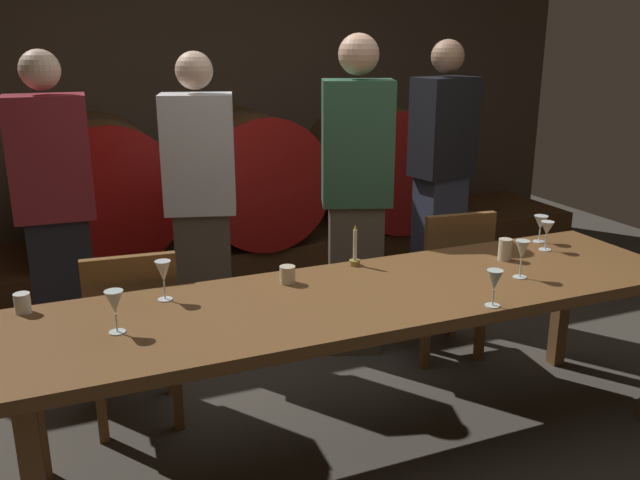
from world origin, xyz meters
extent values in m
plane|color=#3F3A33|center=(0.00, 0.00, 0.00)|extent=(7.67, 7.67, 0.00)
cube|color=#473A2D|center=(0.00, 2.71, 1.34)|extent=(5.90, 0.24, 2.69)
cube|color=#4C2D16|center=(0.00, 2.16, 0.18)|extent=(5.31, 0.90, 0.36)
cylinder|color=brown|center=(-1.04, 2.16, 0.82)|extent=(0.91, 0.90, 0.91)
cylinder|color=maroon|center=(-1.04, 1.69, 0.82)|extent=(0.92, 0.03, 0.92)
cylinder|color=maroon|center=(-1.04, 2.62, 0.82)|extent=(0.92, 0.03, 0.92)
cylinder|color=#2D2D33|center=(-1.04, 2.16, 0.82)|extent=(0.91, 0.04, 0.91)
cylinder|color=#513319|center=(-0.02, 2.16, 0.82)|extent=(0.91, 0.90, 0.91)
cylinder|color=#9E1411|center=(-0.02, 1.69, 0.82)|extent=(0.92, 0.03, 0.92)
cylinder|color=#9E1411|center=(-0.02, 2.62, 0.82)|extent=(0.92, 0.03, 0.92)
cylinder|color=#2D2D33|center=(-0.02, 2.16, 0.82)|extent=(0.91, 0.04, 0.91)
cylinder|color=#513319|center=(1.03, 2.16, 0.82)|extent=(0.91, 0.90, 0.91)
cylinder|color=#9E1411|center=(1.03, 1.69, 0.82)|extent=(0.92, 0.03, 0.92)
cylinder|color=#9E1411|center=(1.03, 2.62, 0.82)|extent=(0.92, 0.03, 0.92)
cylinder|color=#2D2D33|center=(1.03, 2.16, 0.82)|extent=(0.91, 0.04, 0.91)
cube|color=brown|center=(-0.19, -0.15, 0.74)|extent=(2.87, 0.77, 0.05)
cube|color=brown|center=(-1.55, 0.17, 0.36)|extent=(0.07, 0.07, 0.71)
cube|color=brown|center=(1.16, 0.17, 0.36)|extent=(0.07, 0.07, 0.71)
cube|color=brown|center=(-1.10, 0.52, 0.44)|extent=(0.43, 0.43, 0.04)
cube|color=brown|center=(-1.11, 0.34, 0.67)|extent=(0.40, 0.07, 0.42)
cube|color=brown|center=(-0.91, 0.68, 0.21)|extent=(0.05, 0.05, 0.42)
cube|color=brown|center=(-1.25, 0.71, 0.21)|extent=(0.05, 0.05, 0.42)
cube|color=brown|center=(-0.94, 0.34, 0.21)|extent=(0.05, 0.05, 0.42)
cube|color=brown|center=(-1.28, 0.37, 0.21)|extent=(0.05, 0.05, 0.42)
cube|color=brown|center=(0.63, 0.56, 0.44)|extent=(0.44, 0.44, 0.04)
cube|color=brown|center=(0.61, 0.39, 0.67)|extent=(0.40, 0.08, 0.42)
cube|color=brown|center=(0.82, 0.71, 0.21)|extent=(0.05, 0.05, 0.42)
cube|color=brown|center=(0.48, 0.75, 0.21)|extent=(0.05, 0.05, 0.42)
cube|color=brown|center=(0.78, 0.38, 0.21)|extent=(0.05, 0.05, 0.42)
cube|color=brown|center=(0.44, 0.41, 0.21)|extent=(0.05, 0.05, 0.42)
cube|color=black|center=(-1.37, 1.04, 0.45)|extent=(0.31, 0.22, 0.91)
cube|color=maroon|center=(-1.37, 1.04, 1.21)|extent=(0.39, 0.26, 0.61)
sphere|color=beige|center=(-1.37, 1.04, 1.63)|extent=(0.19, 0.19, 0.19)
cube|color=brown|center=(-0.62, 1.08, 0.43)|extent=(0.34, 0.28, 0.85)
cube|color=silver|center=(-0.62, 1.08, 1.17)|extent=(0.43, 0.34, 0.64)
sphere|color=beige|center=(-0.62, 1.08, 1.61)|extent=(0.20, 0.20, 0.20)
cube|color=brown|center=(0.19, 0.79, 0.44)|extent=(0.35, 0.29, 0.89)
cube|color=#336047|center=(0.19, 0.79, 1.22)|extent=(0.44, 0.36, 0.68)
sphere|color=#D8A884|center=(0.19, 0.79, 1.69)|extent=(0.22, 0.22, 0.22)
cube|color=#33384C|center=(0.93, 1.08, 0.47)|extent=(0.33, 0.25, 0.93)
cube|color=black|center=(0.93, 1.08, 1.24)|extent=(0.42, 0.31, 0.61)
sphere|color=tan|center=(0.93, 1.08, 1.66)|extent=(0.20, 0.20, 0.20)
cylinder|color=olive|center=(-0.11, 0.17, 0.77)|extent=(0.05, 0.05, 0.02)
cylinder|color=#EDE5CC|center=(-0.11, 0.17, 0.86)|extent=(0.02, 0.02, 0.15)
cone|color=yellow|center=(-0.11, 0.17, 0.94)|extent=(0.01, 0.01, 0.02)
cylinder|color=silver|center=(-1.23, -0.17, 0.76)|extent=(0.06, 0.06, 0.00)
cylinder|color=silver|center=(-1.23, -0.17, 0.80)|extent=(0.01, 0.01, 0.07)
cone|color=silver|center=(-1.23, -0.17, 0.88)|extent=(0.07, 0.07, 0.09)
cylinder|color=white|center=(-1.01, 0.08, 0.76)|extent=(0.06, 0.06, 0.00)
cylinder|color=white|center=(-1.01, 0.08, 0.80)|extent=(0.01, 0.01, 0.07)
cone|color=white|center=(-1.01, 0.08, 0.88)|extent=(0.06, 0.06, 0.09)
cylinder|color=silver|center=(0.17, -0.49, 0.76)|extent=(0.06, 0.06, 0.00)
cylinder|color=silver|center=(0.17, -0.49, 0.80)|extent=(0.01, 0.01, 0.06)
cone|color=silver|center=(0.17, -0.49, 0.87)|extent=(0.06, 0.06, 0.08)
cylinder|color=silver|center=(0.49, -0.26, 0.76)|extent=(0.06, 0.06, 0.00)
cylinder|color=silver|center=(0.49, -0.26, 0.81)|extent=(0.01, 0.01, 0.08)
cone|color=silver|center=(0.49, -0.26, 0.89)|extent=(0.06, 0.06, 0.08)
cylinder|color=white|center=(0.86, 0.01, 0.76)|extent=(0.06, 0.06, 0.00)
cylinder|color=white|center=(0.86, 0.01, 0.80)|extent=(0.01, 0.01, 0.07)
cone|color=white|center=(0.86, 0.01, 0.87)|extent=(0.06, 0.06, 0.07)
cylinder|color=white|center=(0.93, 0.13, 0.76)|extent=(0.06, 0.06, 0.00)
cylinder|color=white|center=(0.93, 0.13, 0.80)|extent=(0.01, 0.01, 0.07)
cone|color=white|center=(0.93, 0.13, 0.87)|extent=(0.07, 0.07, 0.07)
cylinder|color=white|center=(-1.54, 0.16, 0.80)|extent=(0.06, 0.06, 0.08)
cylinder|color=beige|center=(-0.48, 0.07, 0.80)|extent=(0.07, 0.07, 0.08)
cylinder|color=beige|center=(0.58, -0.03, 0.81)|extent=(0.06, 0.06, 0.10)
camera|label=1|loc=(-1.42, -2.51, 1.79)|focal=38.01mm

